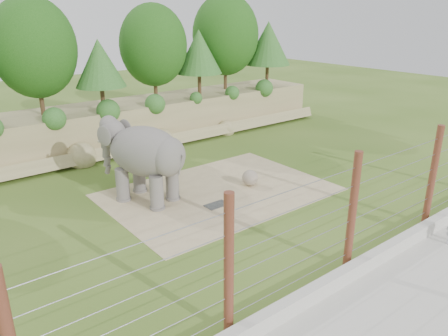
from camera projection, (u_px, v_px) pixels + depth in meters
ground at (255, 218)px, 17.70m from camera, size 90.00×90.00×0.00m
back_embankment at (121, 81)px, 26.01m from camera, size 30.00×5.52×8.77m
dirt_patch at (219, 192)px, 20.19m from camera, size 10.00×7.00×0.02m
drain_grate at (217, 205)px, 18.82m from camera, size 1.00×0.60×0.03m
elephant at (146, 163)px, 18.81m from camera, size 3.38×4.70×3.50m
stone_ball at (250, 178)px, 20.82m from camera, size 0.77×0.77×0.77m
retaining_wall at (360, 267)px, 13.93m from camera, size 26.00×0.35×0.50m
walkway at (418, 304)px, 12.54m from camera, size 26.00×4.00×0.01m
barrier_fence at (352, 212)px, 13.70m from camera, size 20.26×0.26×4.00m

